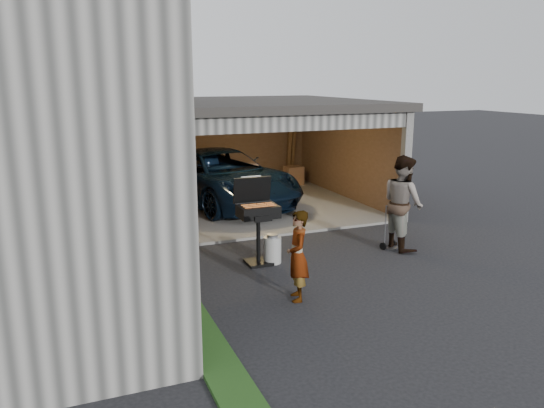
{
  "coord_description": "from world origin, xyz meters",
  "views": [
    {
      "loc": [
        -3.84,
        -7.03,
        3.47
      ],
      "look_at": [
        -0.21,
        2.02,
        1.15
      ],
      "focal_mm": 35.0,
      "sensor_mm": 36.0,
      "label": 1
    }
  ],
  "objects": [
    {
      "name": "plywood_panel",
      "position": [
        -2.34,
        0.56,
        0.43
      ],
      "size": [
        0.21,
        0.77,
        0.85
      ],
      "primitive_type": "cube",
      "rotation": [
        0.0,
        -0.21,
        0.0
      ],
      "color": "#4F331B",
      "rests_on": "ground"
    },
    {
      "name": "ground",
      "position": [
        0.0,
        0.0,
        0.0
      ],
      "size": [
        80.0,
        80.0,
        0.0
      ],
      "primitive_type": "plane",
      "color": "black",
      "rests_on": "ground"
    },
    {
      "name": "bbq_grill",
      "position": [
        -0.5,
        2.04,
        0.98
      ],
      "size": [
        0.74,
        0.65,
        1.64
      ],
      "color": "black",
      "rests_on": "ground"
    },
    {
      "name": "woman",
      "position": [
        -0.5,
        0.2,
        0.73
      ],
      "size": [
        0.48,
        0.61,
        1.47
      ],
      "primitive_type": "imported",
      "rotation": [
        0.0,
        0.0,
        -1.84
      ],
      "color": "silver",
      "rests_on": "ground"
    },
    {
      "name": "man",
      "position": [
        2.6,
        1.8,
        0.98
      ],
      "size": [
        0.78,
        0.98,
        1.96
      ],
      "primitive_type": "imported",
      "rotation": [
        0.0,
        0.0,
        1.53
      ],
      "color": "#4B301D",
      "rests_on": "ground"
    },
    {
      "name": "propane_tank",
      "position": [
        -0.22,
        1.96,
        0.26
      ],
      "size": [
        0.41,
        0.41,
        0.51
      ],
      "primitive_type": "cylinder",
      "rotation": [
        0.0,
        0.0,
        -0.23
      ],
      "color": "#B1B2AE",
      "rests_on": "ground"
    },
    {
      "name": "groundcover_strip",
      "position": [
        -2.25,
        -1.0,
        0.03
      ],
      "size": [
        0.5,
        8.0,
        0.06
      ],
      "primitive_type": "cube",
      "color": "#193814",
      "rests_on": "ground"
    },
    {
      "name": "hand_truck",
      "position": [
        2.37,
        1.86,
        0.18
      ],
      "size": [
        0.43,
        0.4,
        0.94
      ],
      "rotation": [
        0.0,
        0.0,
        0.42
      ],
      "color": "slate",
      "rests_on": "ground"
    },
    {
      "name": "minivan",
      "position": [
        0.2,
        6.9,
        0.75
      ],
      "size": [
        3.75,
        5.82,
        1.49
      ],
      "primitive_type": "imported",
      "rotation": [
        0.0,
        0.0,
        0.26
      ],
      "color": "black",
      "rests_on": "ground"
    },
    {
      "name": "garage",
      "position": [
        0.76,
        6.79,
        1.87
      ],
      "size": [
        6.8,
        6.3,
        2.9
      ],
      "color": "#605E59",
      "rests_on": "ground"
    }
  ]
}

